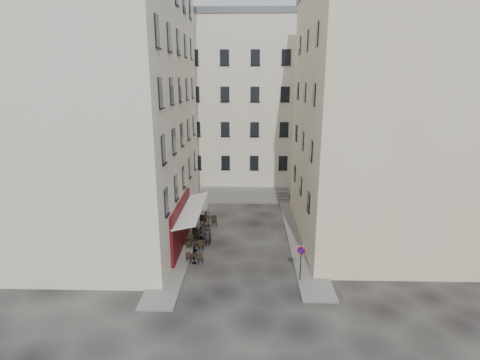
{
  "coord_description": "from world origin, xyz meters",
  "views": [
    {
      "loc": [
        0.53,
        -24.22,
        11.93
      ],
      "look_at": [
        -0.22,
        4.0,
        4.32
      ],
      "focal_mm": 28.0,
      "sensor_mm": 36.0,
      "label": 1
    }
  ],
  "objects_px": {
    "no_parking_sign": "(301,257)",
    "pedestrian": "(207,236)",
    "bistro_table_a": "(194,258)",
    "bistro_table_b": "(195,245)"
  },
  "relations": [
    {
      "from": "no_parking_sign",
      "to": "bistro_table_a",
      "type": "distance_m",
      "value": 7.21
    },
    {
      "from": "bistro_table_a",
      "to": "pedestrian",
      "type": "distance_m",
      "value": 2.79
    },
    {
      "from": "pedestrian",
      "to": "bistro_table_a",
      "type": "bearing_deg",
      "value": 60.85
    },
    {
      "from": "bistro_table_a",
      "to": "pedestrian",
      "type": "bearing_deg",
      "value": 78.04
    },
    {
      "from": "no_parking_sign",
      "to": "bistro_table_b",
      "type": "distance_m",
      "value": 8.18
    },
    {
      "from": "no_parking_sign",
      "to": "pedestrian",
      "type": "bearing_deg",
      "value": 159.53
    },
    {
      "from": "bistro_table_a",
      "to": "bistro_table_b",
      "type": "xyz_separation_m",
      "value": [
        -0.23,
        1.9,
        0.05
      ]
    },
    {
      "from": "no_parking_sign",
      "to": "bistro_table_a",
      "type": "relative_size",
      "value": 2.06
    },
    {
      "from": "bistro_table_b",
      "to": "no_parking_sign",
      "type": "bearing_deg",
      "value": -29.97
    },
    {
      "from": "bistro_table_a",
      "to": "bistro_table_b",
      "type": "relative_size",
      "value": 0.88
    }
  ]
}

